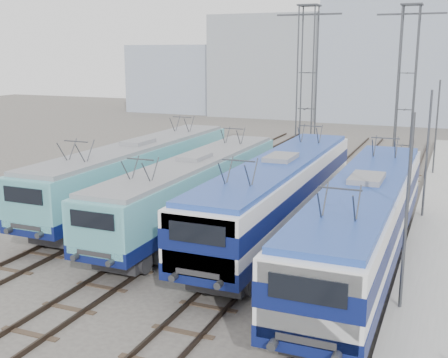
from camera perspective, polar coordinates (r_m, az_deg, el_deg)
ground at (r=21.43m, az=-7.25°, el=-11.79°), size 160.00×160.00×0.00m
locomotive_far_left at (r=32.38m, az=-8.86°, el=0.91°), size 2.95×18.67×3.51m
locomotive_center_left at (r=28.63m, az=-3.15°, el=-0.75°), size 2.79×17.62×3.32m
locomotive_center_right at (r=27.17m, az=5.62°, el=-1.08°), size 2.99×18.91×3.56m
locomotive_far_right at (r=23.34m, az=14.03°, el=-3.73°), size 2.98×18.86×3.55m
catenary_tower_west at (r=40.14m, az=8.40°, el=9.41°), size 4.50×1.20×12.00m
catenary_tower_east at (r=41.05m, az=18.04°, el=9.00°), size 4.50×1.20×12.00m
mast_front at (r=19.63m, az=18.03°, el=-3.75°), size 0.12×0.12×7.00m
mast_mid at (r=31.34m, az=19.90°, el=2.10°), size 0.12×0.12×7.00m
mast_rear at (r=43.20m, az=20.76°, el=4.76°), size 0.12×0.12×7.00m
building_west at (r=82.40m, az=5.81°, el=11.34°), size 18.00×12.00×14.00m
building_center at (r=79.07m, az=18.72°, el=12.15°), size 22.00×14.00×18.00m
building_far_west at (r=88.44m, az=-4.35°, el=10.16°), size 14.00×10.00×10.00m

